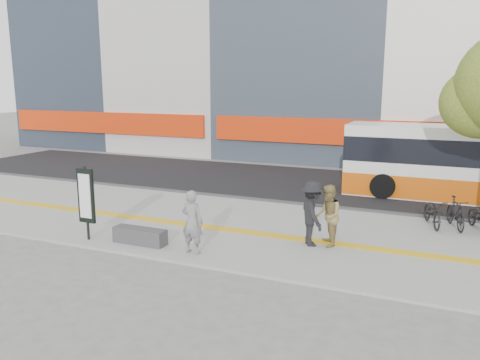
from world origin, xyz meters
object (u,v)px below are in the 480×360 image
at_px(bench, 140,236).
at_px(pedestrian_tan, 328,216).
at_px(signboard, 86,197).
at_px(pedestrian_dark, 312,213).
at_px(seated_woman, 192,222).

relative_size(bench, pedestrian_tan, 0.92).
distance_m(signboard, pedestrian_dark, 6.52).
xyz_separation_m(bench, seated_woman, (1.77, -0.07, 0.64)).
distance_m(bench, pedestrian_dark, 4.96).
xyz_separation_m(bench, pedestrian_tan, (4.97, 1.97, 0.65)).
height_order(signboard, seated_woman, signboard).
distance_m(bench, signboard, 1.94).
relative_size(bench, seated_woman, 0.92).
bearing_deg(seated_woman, pedestrian_tan, -145.26).
relative_size(signboard, seated_woman, 1.26).
bearing_deg(bench, pedestrian_dark, 21.98).
distance_m(signboard, pedestrian_tan, 6.96).
xyz_separation_m(signboard, seated_woman, (3.37, 0.23, -0.42)).
xyz_separation_m(bench, signboard, (-1.60, -0.31, 1.06)).
distance_m(bench, seated_woman, 1.88).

